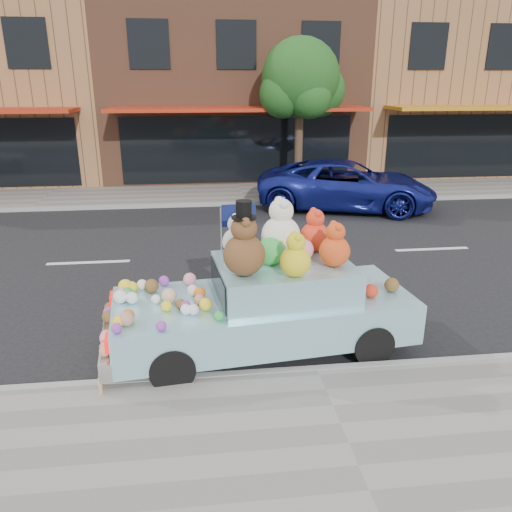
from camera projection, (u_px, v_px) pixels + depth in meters
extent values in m
plane|color=black|center=(267.00, 256.00, 11.52)|extent=(120.00, 120.00, 0.00)
cube|color=gray|center=(349.00, 447.00, 5.41)|extent=(60.00, 3.00, 0.12)
cube|color=gray|center=(242.00, 194.00, 17.59)|extent=(60.00, 3.00, 0.12)
cube|color=gray|center=(317.00, 372.00, 6.81)|extent=(60.00, 0.12, 0.13)
cube|color=gray|center=(246.00, 203.00, 16.18)|extent=(60.00, 0.12, 0.13)
cube|color=black|center=(27.00, 43.00, 16.56)|extent=(1.40, 0.06, 1.60)
cube|color=brown|center=(229.00, 89.00, 21.60)|extent=(10.00, 8.00, 7.00)
cube|color=black|center=(238.00, 150.00, 18.53)|extent=(8.50, 0.06, 2.40)
cube|color=#A8240F|center=(239.00, 109.00, 17.21)|extent=(9.00, 1.80, 0.12)
cube|color=black|center=(149.00, 44.00, 17.00)|extent=(1.40, 0.06, 1.60)
cube|color=black|center=(236.00, 45.00, 17.33)|extent=(1.40, 0.06, 1.60)
cube|color=black|center=(321.00, 46.00, 17.66)|extent=(1.40, 0.06, 1.60)
cube|color=#8E5F3B|center=(449.00, 88.00, 22.70)|extent=(10.00, 8.00, 7.00)
cube|color=black|center=(491.00, 146.00, 19.63)|extent=(8.50, 0.06, 2.40)
cube|color=#C07916|center=(510.00, 107.00, 18.31)|extent=(9.00, 1.80, 0.12)
cube|color=black|center=(428.00, 46.00, 18.10)|extent=(1.40, 0.06, 1.60)
cube|color=black|center=(506.00, 47.00, 18.43)|extent=(1.40, 0.06, 1.60)
cylinder|color=#38281C|center=(298.00, 148.00, 17.30)|extent=(0.28, 0.28, 3.20)
sphere|color=#123F12|center=(300.00, 78.00, 16.53)|extent=(2.60, 2.60, 2.60)
sphere|color=#123F12|center=(318.00, 90.00, 17.02)|extent=(1.80, 1.80, 1.80)
sphere|color=#123F12|center=(283.00, 94.00, 16.44)|extent=(1.60, 1.60, 1.60)
sphere|color=#123F12|center=(310.00, 97.00, 16.19)|extent=(1.40, 1.40, 1.40)
sphere|color=#123F12|center=(288.00, 87.00, 17.15)|extent=(1.60, 1.60, 1.60)
imported|color=navy|center=(346.00, 185.00, 15.53)|extent=(5.93, 4.01, 1.51)
cylinder|color=black|center=(372.00, 345.00, 7.04)|extent=(0.62, 0.26, 0.60)
cylinder|color=black|center=(332.00, 300.00, 8.47)|extent=(0.62, 0.26, 0.60)
cylinder|color=black|center=(172.00, 369.00, 6.45)|extent=(0.62, 0.26, 0.60)
cylinder|color=black|center=(165.00, 316.00, 7.88)|extent=(0.62, 0.26, 0.60)
cube|color=#93CDDC|center=(263.00, 315.00, 7.38)|extent=(4.46, 2.16, 0.60)
cube|color=#93CDDC|center=(283.00, 278.00, 7.26)|extent=(2.05, 1.70, 0.50)
cube|color=silver|center=(109.00, 340.00, 6.96)|extent=(0.35, 1.79, 0.26)
cube|color=red|center=(108.00, 343.00, 6.24)|extent=(0.09, 0.28, 0.16)
cube|color=red|center=(112.00, 299.00, 7.49)|extent=(0.09, 0.28, 0.16)
cube|color=black|center=(219.00, 284.00, 7.06)|extent=(0.18, 1.30, 0.40)
sphere|color=#553218|center=(244.00, 255.00, 6.62)|extent=(0.57, 0.57, 0.57)
sphere|color=#553218|center=(244.00, 229.00, 6.50)|extent=(0.35, 0.35, 0.35)
sphere|color=#553218|center=(245.00, 223.00, 6.35)|extent=(0.13, 0.13, 0.13)
sphere|color=#553218|center=(243.00, 218.00, 6.58)|extent=(0.13, 0.13, 0.13)
cylinder|color=black|center=(244.00, 217.00, 6.45)|extent=(0.33, 0.33, 0.02)
cylinder|color=black|center=(244.00, 209.00, 6.41)|extent=(0.21, 0.21, 0.22)
sphere|color=beige|center=(281.00, 236.00, 7.41)|extent=(0.59, 0.59, 0.59)
sphere|color=beige|center=(281.00, 211.00, 7.28)|extent=(0.37, 0.37, 0.37)
sphere|color=beige|center=(283.00, 205.00, 7.12)|extent=(0.14, 0.14, 0.14)
sphere|color=beige|center=(280.00, 201.00, 7.36)|extent=(0.14, 0.14, 0.14)
sphere|color=#C43D12|center=(335.00, 251.00, 6.96)|extent=(0.44, 0.44, 0.44)
sphere|color=#C43D12|center=(336.00, 232.00, 6.87)|extent=(0.27, 0.27, 0.27)
sphere|color=#C43D12|center=(338.00, 228.00, 6.75)|extent=(0.10, 0.10, 0.10)
sphere|color=#C43D12|center=(334.00, 224.00, 6.93)|extent=(0.10, 0.10, 0.10)
sphere|color=red|center=(315.00, 237.00, 7.59)|extent=(0.45, 0.45, 0.45)
sphere|color=red|center=(315.00, 218.00, 7.50)|extent=(0.28, 0.28, 0.28)
sphere|color=red|center=(317.00, 214.00, 7.37)|extent=(0.11, 0.11, 0.11)
sphere|color=red|center=(314.00, 211.00, 7.56)|extent=(0.11, 0.11, 0.11)
sphere|color=white|center=(237.00, 242.00, 7.39)|extent=(0.43, 0.43, 0.43)
sphere|color=white|center=(236.00, 224.00, 7.30)|extent=(0.26, 0.26, 0.26)
sphere|color=white|center=(237.00, 220.00, 7.18)|extent=(0.10, 0.10, 0.10)
sphere|color=white|center=(236.00, 217.00, 7.36)|extent=(0.10, 0.10, 0.10)
sphere|color=gold|center=(295.00, 261.00, 6.60)|extent=(0.42, 0.42, 0.42)
sphere|color=gold|center=(296.00, 242.00, 6.51)|extent=(0.26, 0.26, 0.26)
sphere|color=gold|center=(297.00, 238.00, 6.40)|extent=(0.10, 0.10, 0.10)
sphere|color=gold|center=(295.00, 234.00, 6.57)|extent=(0.10, 0.10, 0.10)
sphere|color=green|center=(270.00, 252.00, 7.07)|extent=(0.40, 0.40, 0.40)
sphere|color=pink|center=(303.00, 250.00, 7.23)|extent=(0.32, 0.32, 0.32)
sphere|color=silver|center=(156.00, 299.00, 7.01)|extent=(0.13, 0.13, 0.13)
sphere|color=yellow|center=(132.00, 287.00, 7.39)|extent=(0.16, 0.16, 0.16)
sphere|color=silver|center=(120.00, 297.00, 7.01)|extent=(0.19, 0.19, 0.19)
sphere|color=#A07258|center=(126.00, 319.00, 6.36)|extent=(0.20, 0.20, 0.20)
sphere|color=#D55C14|center=(128.00, 315.00, 6.49)|extent=(0.17, 0.17, 0.17)
sphere|color=yellow|center=(119.00, 321.00, 6.34)|extent=(0.15, 0.15, 0.15)
sphere|color=pink|center=(123.00, 293.00, 7.17)|extent=(0.16, 0.16, 0.16)
sphere|color=silver|center=(193.00, 310.00, 6.67)|extent=(0.15, 0.15, 0.15)
sphere|color=purple|center=(164.00, 281.00, 7.62)|extent=(0.16, 0.16, 0.16)
sphere|color=#D55C14|center=(200.00, 293.00, 7.17)|extent=(0.17, 0.17, 0.17)
sphere|color=#A07258|center=(199.00, 300.00, 6.96)|extent=(0.16, 0.16, 0.16)
sphere|color=green|center=(127.00, 294.00, 7.13)|extent=(0.18, 0.18, 0.18)
sphere|color=silver|center=(132.00, 298.00, 7.00)|extent=(0.17, 0.17, 0.17)
sphere|color=purple|center=(161.00, 326.00, 6.24)|extent=(0.13, 0.13, 0.13)
sphere|color=brown|center=(152.00, 286.00, 7.36)|extent=(0.21, 0.21, 0.21)
sphere|color=green|center=(219.00, 316.00, 6.51)|extent=(0.14, 0.14, 0.14)
sphere|color=#A07258|center=(125.00, 296.00, 7.08)|extent=(0.16, 0.16, 0.16)
sphere|color=purple|center=(117.00, 328.00, 6.18)|extent=(0.14, 0.14, 0.14)
sphere|color=brown|center=(181.00, 304.00, 6.85)|extent=(0.14, 0.14, 0.14)
sphere|color=yellow|center=(120.00, 294.00, 7.17)|extent=(0.13, 0.13, 0.13)
sphere|color=yellow|center=(206.00, 304.00, 6.79)|extent=(0.18, 0.18, 0.18)
sphere|color=silver|center=(186.00, 309.00, 6.67)|extent=(0.15, 0.15, 0.15)
sphere|color=yellow|center=(166.00, 306.00, 6.77)|extent=(0.15, 0.15, 0.15)
sphere|color=pink|center=(190.00, 279.00, 7.63)|extent=(0.20, 0.20, 0.20)
sphere|color=yellow|center=(125.00, 286.00, 7.35)|extent=(0.21, 0.21, 0.21)
sphere|color=purple|center=(186.00, 306.00, 6.79)|extent=(0.14, 0.14, 0.14)
sphere|color=green|center=(165.00, 295.00, 7.14)|extent=(0.14, 0.14, 0.14)
sphere|color=beige|center=(142.00, 285.00, 7.48)|extent=(0.16, 0.16, 0.16)
sphere|color=beige|center=(193.00, 290.00, 7.27)|extent=(0.17, 0.17, 0.17)
sphere|color=#D8A88C|center=(169.00, 296.00, 7.00)|extent=(0.22, 0.22, 0.22)
sphere|color=brown|center=(109.00, 307.00, 7.48)|extent=(0.15, 0.15, 0.15)
sphere|color=pink|center=(106.00, 337.00, 6.59)|extent=(0.17, 0.17, 0.17)
sphere|color=pink|center=(106.00, 336.00, 6.64)|extent=(0.16, 0.16, 0.16)
sphere|color=pink|center=(106.00, 339.00, 6.56)|extent=(0.16, 0.16, 0.16)
sphere|color=purple|center=(109.00, 312.00, 7.30)|extent=(0.17, 0.17, 0.17)
sphere|color=brown|center=(108.00, 316.00, 7.16)|extent=(0.18, 0.18, 0.18)
sphere|color=red|center=(105.00, 345.00, 6.45)|extent=(0.13, 0.13, 0.13)
sphere|color=#A07258|center=(105.00, 347.00, 6.37)|extent=(0.15, 0.15, 0.15)
sphere|color=#A07258|center=(105.00, 351.00, 6.28)|extent=(0.14, 0.14, 0.14)
sphere|color=silver|center=(109.00, 311.00, 7.38)|extent=(0.13, 0.13, 0.13)
sphere|color=red|center=(341.00, 267.00, 8.19)|extent=(0.16, 0.16, 0.16)
sphere|color=red|center=(355.00, 281.00, 7.58)|extent=(0.19, 0.19, 0.19)
sphere|color=brown|center=(392.00, 285.00, 7.39)|extent=(0.22, 0.22, 0.22)
sphere|color=red|center=(371.00, 291.00, 7.20)|extent=(0.20, 0.20, 0.20)
cylinder|color=#997A54|center=(101.00, 390.00, 6.24)|extent=(0.06, 0.06, 0.17)
sphere|color=#997A54|center=(100.00, 383.00, 6.20)|extent=(0.07, 0.07, 0.07)
cylinder|color=#997A54|center=(101.00, 386.00, 6.32)|extent=(0.06, 0.06, 0.17)
sphere|color=#997A54|center=(100.00, 379.00, 6.29)|extent=(0.07, 0.07, 0.07)
cylinder|color=#997A54|center=(102.00, 381.00, 6.41)|extent=(0.06, 0.06, 0.17)
sphere|color=#997A54|center=(101.00, 375.00, 6.38)|extent=(0.07, 0.07, 0.07)
cylinder|color=#997A54|center=(102.00, 377.00, 6.50)|extent=(0.06, 0.06, 0.17)
sphere|color=#997A54|center=(101.00, 371.00, 6.46)|extent=(0.07, 0.07, 0.07)
cylinder|color=#997A54|center=(103.00, 374.00, 6.58)|extent=(0.06, 0.06, 0.17)
sphere|color=#997A54|center=(102.00, 367.00, 6.55)|extent=(0.07, 0.07, 0.07)
cylinder|color=#997A54|center=(103.00, 370.00, 6.67)|extent=(0.06, 0.06, 0.17)
sphere|color=#997A54|center=(102.00, 364.00, 6.64)|extent=(0.07, 0.07, 0.07)
cylinder|color=#997A54|center=(103.00, 366.00, 6.76)|extent=(0.06, 0.06, 0.17)
sphere|color=#997A54|center=(103.00, 360.00, 6.73)|extent=(0.07, 0.07, 0.07)
cylinder|color=#997A54|center=(104.00, 362.00, 6.84)|extent=(0.06, 0.06, 0.17)
sphere|color=#997A54|center=(103.00, 356.00, 6.81)|extent=(0.07, 0.07, 0.07)
cylinder|color=#997A54|center=(104.00, 359.00, 6.93)|extent=(0.06, 0.06, 0.17)
sphere|color=#997A54|center=(103.00, 353.00, 6.90)|extent=(0.07, 0.07, 0.07)
cylinder|color=#997A54|center=(105.00, 355.00, 7.02)|extent=(0.06, 0.06, 0.17)
sphere|color=#997A54|center=(104.00, 350.00, 6.99)|extent=(0.07, 0.07, 0.07)
cylinder|color=#997A54|center=(105.00, 352.00, 7.10)|extent=(0.06, 0.06, 0.17)
sphere|color=#997A54|center=(104.00, 346.00, 7.07)|extent=(0.07, 0.07, 0.07)
cylinder|color=#997A54|center=(105.00, 349.00, 7.19)|extent=(0.06, 0.06, 0.17)
sphere|color=#997A54|center=(105.00, 343.00, 7.16)|extent=(0.07, 0.07, 0.07)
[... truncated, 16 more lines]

